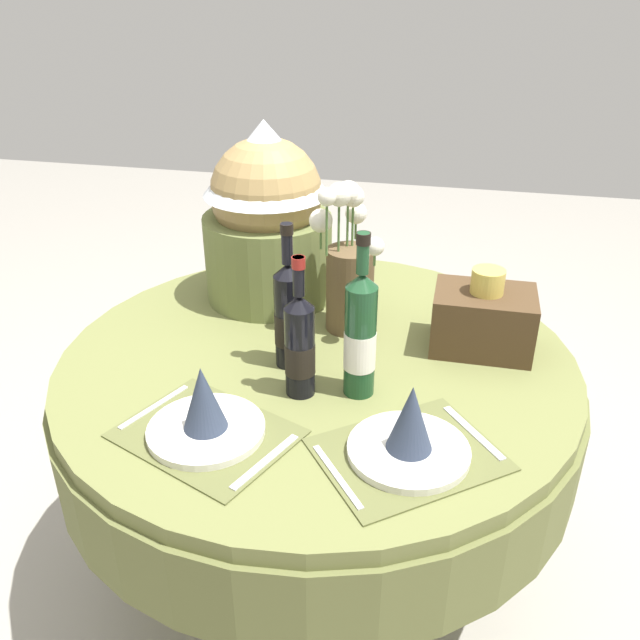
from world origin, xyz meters
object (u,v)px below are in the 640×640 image
dining_table (317,403)px  flower_vase (348,269)px  gift_tub_back_left (267,209)px  wine_bottle_left (360,335)px  place_setting_right (410,436)px  wine_bottle_right (299,345)px  woven_basket_side_right (483,318)px  place_setting_left (205,416)px  wine_bottle_centre (289,315)px

dining_table → flower_vase: (0.05, 0.16, 0.31)m
gift_tub_back_left → wine_bottle_left: bearing=-52.3°
place_setting_right → wine_bottle_left: (-0.13, 0.20, 0.10)m
place_setting_right → flower_vase: bearing=113.5°
wine_bottle_right → flower_vase: bearing=81.7°
place_setting_right → woven_basket_side_right: woven_basket_side_right is taller
dining_table → woven_basket_side_right: bearing=17.8°
dining_table → woven_basket_side_right: size_ratio=5.30×
place_setting_left → place_setting_right: same height
flower_vase → wine_bottle_left: bearing=-74.6°
flower_vase → woven_basket_side_right: flower_vase is taller
wine_bottle_left → place_setting_right: bearing=-56.1°
wine_bottle_left → gift_tub_back_left: (-0.34, 0.43, 0.12)m
flower_vase → wine_bottle_centre: flower_vase is taller
dining_table → wine_bottle_centre: bearing=-135.4°
dining_table → place_setting_right: size_ratio=3.01×
wine_bottle_left → gift_tub_back_left: 0.56m
place_setting_right → wine_bottle_centre: (-0.31, 0.28, 0.09)m
place_setting_right → flower_vase: size_ratio=1.08×
wine_bottle_left → wine_bottle_right: bearing=-166.5°
wine_bottle_right → gift_tub_back_left: gift_tub_back_left is taller
place_setting_left → wine_bottle_centre: bearing=72.8°
place_setting_right → wine_bottle_centre: bearing=138.3°
woven_basket_side_right → gift_tub_back_left: bearing=163.9°
place_setting_left → wine_bottle_left: bearing=38.9°
wine_bottle_right → woven_basket_side_right: bearing=36.8°
wine_bottle_centre → gift_tub_back_left: gift_tub_back_left is taller
place_setting_right → gift_tub_back_left: size_ratio=0.86×
dining_table → woven_basket_side_right: (0.39, 0.13, 0.23)m
dining_table → gift_tub_back_left: gift_tub_back_left is taller
wine_bottle_right → place_setting_left: bearing=-127.6°
gift_tub_back_left → woven_basket_side_right: size_ratio=2.06×
dining_table → place_setting_right: (0.26, -0.33, 0.19)m
wine_bottle_left → woven_basket_side_right: bearing=44.9°
wine_bottle_centre → dining_table: bearing=44.6°
wine_bottle_centre → gift_tub_back_left: 0.41m
flower_vase → wine_bottle_right: 0.33m
gift_tub_back_left → dining_table: bearing=-55.0°
dining_table → gift_tub_back_left: 0.55m
wine_bottle_right → gift_tub_back_left: size_ratio=0.65×
gift_tub_back_left → wine_bottle_centre: bearing=-66.4°
dining_table → wine_bottle_left: 0.34m
dining_table → place_setting_left: bearing=-112.6°
wine_bottle_centre → woven_basket_side_right: 0.48m
dining_table → flower_vase: flower_vase is taller
flower_vase → wine_bottle_left: 0.31m
place_setting_left → wine_bottle_right: bearing=52.4°
wine_bottle_right → woven_basket_side_right: (0.39, 0.29, -0.04)m
dining_table → place_setting_left: (-0.15, -0.36, 0.19)m
gift_tub_back_left → flower_vase: bearing=-29.0°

